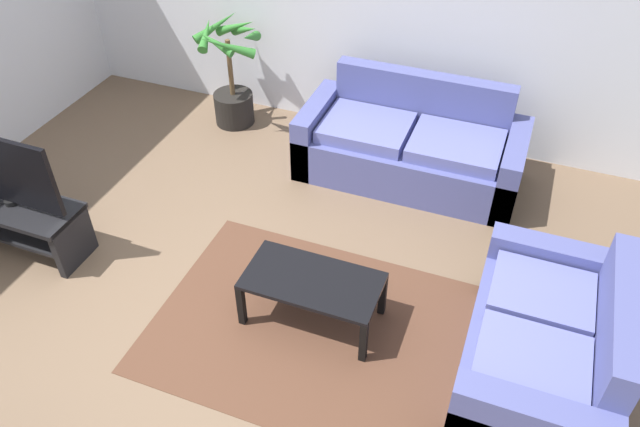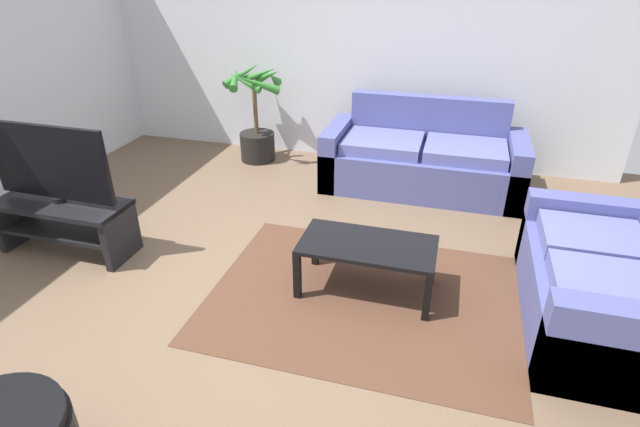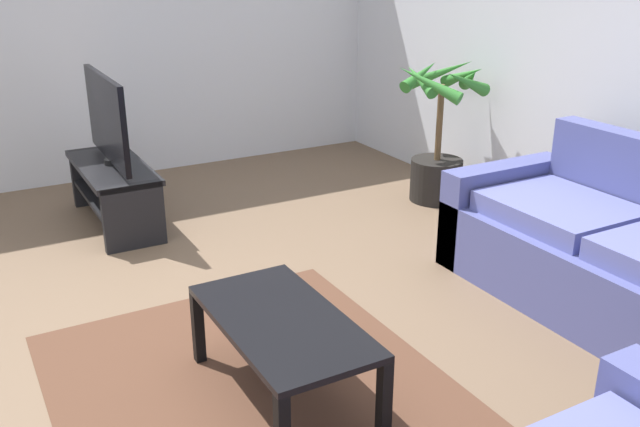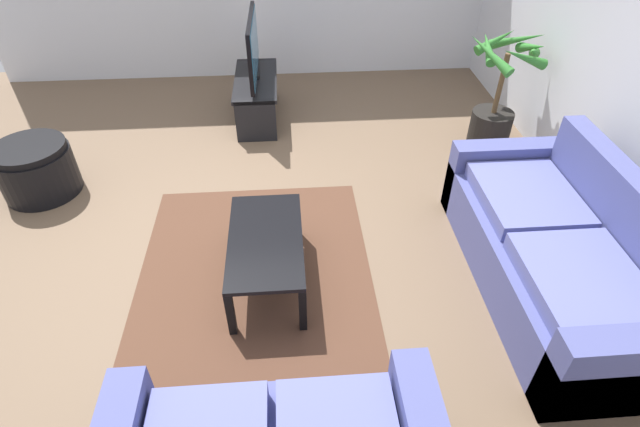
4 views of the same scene
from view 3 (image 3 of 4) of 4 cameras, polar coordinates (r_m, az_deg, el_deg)
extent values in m
plane|color=brown|center=(3.68, -12.28, -10.35)|extent=(6.60, 6.60, 0.00)
cube|color=silver|center=(4.93, 22.69, 13.14)|extent=(6.00, 0.06, 2.70)
cube|color=silver|center=(6.14, -22.05, 14.44)|extent=(0.06, 6.00, 2.70)
cube|color=#4C518C|center=(4.11, 23.52, -4.95)|extent=(2.03, 0.90, 0.42)
cube|color=#4C518C|center=(4.63, 14.83, 0.30)|extent=(0.18, 0.90, 0.62)
cube|color=#5D63A4|center=(4.21, 19.24, 0.25)|extent=(0.79, 0.66, 0.12)
cube|color=black|center=(5.17, -16.84, 3.70)|extent=(1.10, 0.45, 0.04)
cube|color=black|center=(5.24, -16.58, 1.31)|extent=(1.02, 0.39, 0.03)
cube|color=black|center=(5.72, -17.83, 3.03)|extent=(0.06, 0.41, 0.45)
cube|color=black|center=(4.75, -15.15, -0.24)|extent=(0.06, 0.41, 0.45)
cube|color=black|center=(5.08, -17.26, 7.58)|extent=(1.07, 0.05, 0.60)
cube|color=teal|center=(5.09, -17.02, 7.62)|extent=(1.02, 0.02, 0.55)
cylinder|color=black|center=(5.16, -16.89, 4.12)|extent=(0.10, 0.10, 0.04)
cube|color=black|center=(3.01, -3.17, -8.86)|extent=(0.97, 0.51, 0.03)
cube|color=black|center=(3.41, -10.06, -9.26)|extent=(0.05, 0.05, 0.37)
cube|color=black|center=(3.56, -3.07, -7.59)|extent=(0.05, 0.05, 0.37)
cube|color=black|center=(2.88, 5.33, -15.16)|extent=(0.05, 0.05, 0.37)
cube|color=#513323|center=(3.18, -4.70, -15.26)|extent=(2.20, 1.70, 0.01)
cylinder|color=black|center=(5.61, 9.57, 2.77)|extent=(0.41, 0.41, 0.34)
cylinder|color=brown|center=(5.48, 9.86, 7.41)|extent=(0.05, 0.05, 0.60)
cone|color=#30792C|center=(5.27, 12.06, 10.59)|extent=(0.19, 0.49, 0.26)
cone|color=#30792C|center=(5.45, 12.31, 10.90)|extent=(0.42, 0.31, 0.25)
cone|color=#30792C|center=(5.56, 11.75, 11.12)|extent=(0.44, 0.12, 0.25)
cone|color=#30792C|center=(5.66, 9.97, 11.42)|extent=(0.38, 0.47, 0.28)
cone|color=#30792C|center=(5.53, 8.29, 11.29)|extent=(0.22, 0.43, 0.24)
cone|color=#30792C|center=(5.31, 8.30, 10.90)|extent=(0.41, 0.14, 0.23)
cone|color=#30792C|center=(5.18, 9.02, 10.61)|extent=(0.50, 0.35, 0.28)
camera|label=1|loc=(2.66, -99.36, 38.46)|focal=34.74mm
camera|label=2|loc=(2.66, -77.88, 12.63)|focal=27.80mm
camera|label=4|loc=(1.52, 79.49, 35.85)|focal=27.48mm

